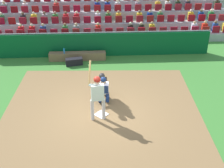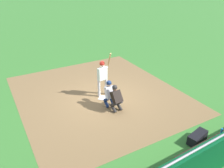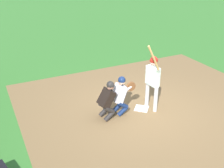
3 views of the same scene
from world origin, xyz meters
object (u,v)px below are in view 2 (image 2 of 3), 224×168
at_px(home_plate_marker, 103,98).
at_px(equipment_duffel_bag, 197,137).
at_px(home_plate_umpire, 116,97).
at_px(water_bottle_on_bench, 221,132).
at_px(batter_at_plate, 103,74).
at_px(catcher_crouching, 109,92).
at_px(dugout_bench, 209,148).

height_order(home_plate_marker, equipment_duffel_bag, equipment_duffel_bag).
distance_m(home_plate_umpire, water_bottle_on_bench, 4.36).
bearing_deg(home_plate_marker, batter_at_plate, 64.00).
xyz_separation_m(catcher_crouching, home_plate_umpire, (0.04, -0.50, -0.04)).
relative_size(home_plate_umpire, equipment_duffel_bag, 1.42).
relative_size(home_plate_marker, batter_at_plate, 0.19).
distance_m(home_plate_umpire, equipment_duffel_bag, 3.69).
bearing_deg(home_plate_marker, catcher_crouching, -98.08).
relative_size(home_plate_marker, equipment_duffel_bag, 0.50).
relative_size(home_plate_umpire, water_bottle_on_bench, 4.62).
height_order(catcher_crouching, dugout_bench, catcher_crouching).
relative_size(catcher_crouching, dugout_bench, 0.42).
distance_m(dugout_bench, water_bottle_on_bench, 0.78).
xyz_separation_m(home_plate_marker, water_bottle_on_bench, (1.86, -5.16, 0.56)).
xyz_separation_m(batter_at_plate, home_plate_umpire, (-0.20, -1.53, -0.48)).
distance_m(home_plate_marker, batter_at_plate, 1.18).
bearing_deg(equipment_duffel_bag, home_plate_marker, 95.63).
height_order(home_plate_marker, home_plate_umpire, home_plate_umpire).
relative_size(home_plate_marker, catcher_crouching, 0.34).
height_order(home_plate_marker, batter_at_plate, batter_at_plate).
xyz_separation_m(home_plate_umpire, equipment_duffel_bag, (1.39, -3.38, -0.50)).
xyz_separation_m(batter_at_plate, water_bottle_on_bench, (1.73, -5.44, -0.58)).
relative_size(home_plate_marker, dugout_bench, 0.14).
bearing_deg(catcher_crouching, batter_at_plate, 76.79).
relative_size(home_plate_marker, water_bottle_on_bench, 1.62).
height_order(home_plate_umpire, equipment_duffel_bag, home_plate_umpire).
relative_size(home_plate_umpire, dugout_bench, 0.41).
relative_size(batter_at_plate, water_bottle_on_bench, 8.54).
distance_m(home_plate_marker, home_plate_umpire, 1.42).
relative_size(catcher_crouching, water_bottle_on_bench, 4.81).
xyz_separation_m(home_plate_marker, catcher_crouching, (-0.11, -0.75, 0.71)).
relative_size(batter_at_plate, equipment_duffel_bag, 2.63).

